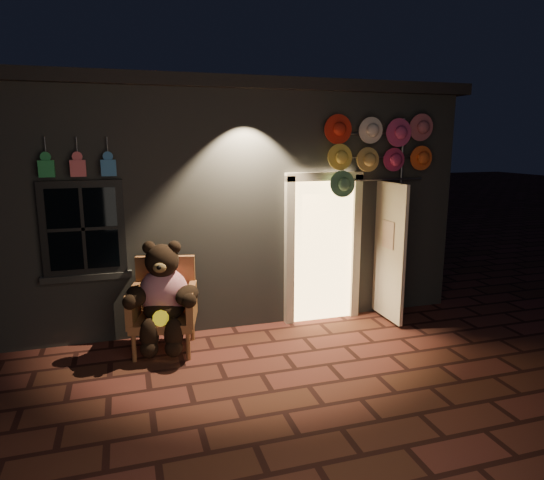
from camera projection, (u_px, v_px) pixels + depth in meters
name	position (u px, v px, depth m)	size (l,w,h in m)	color
ground	(261.00, 374.00, 5.56)	(60.00, 60.00, 0.00)	#5D2923
shop_building	(202.00, 190.00, 8.95)	(7.30, 5.95, 3.51)	slate
wicker_armchair	(164.00, 305.00, 6.17)	(0.92, 0.87, 1.16)	#925A38
teddy_bear	(163.00, 296.00, 5.99)	(0.96, 0.84, 1.35)	#B81339
hat_rack	(379.00, 151.00, 6.86)	(1.68, 0.22, 2.97)	#59595E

